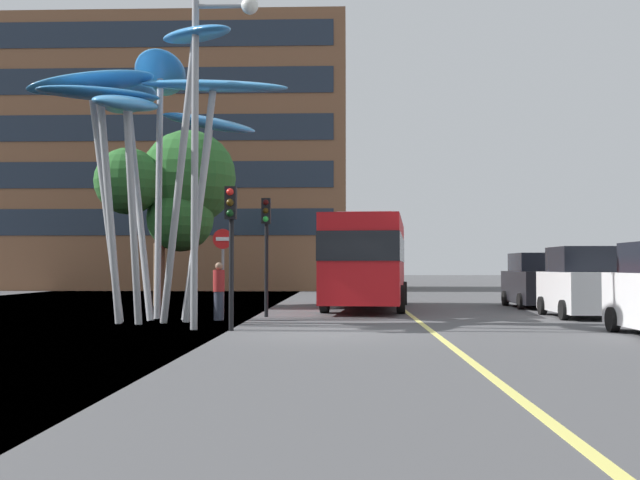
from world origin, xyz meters
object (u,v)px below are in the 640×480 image
(red_bus, at_px, (367,257))
(car_parked_mid, at_px, (583,284))
(traffic_light_kerb_near, at_px, (231,226))
(car_parked_far, at_px, (536,282))
(no_entry_sign, at_px, (223,259))
(pedestrian, at_px, (219,291))
(street_lamp, at_px, (209,120))
(leaf_sculpture, at_px, (155,105))
(traffic_light_kerb_far, at_px, (266,231))

(red_bus, height_order, car_parked_mid, red_bus)
(red_bus, relative_size, traffic_light_kerb_near, 2.85)
(car_parked_far, xyz_separation_m, no_entry_sign, (-11.02, -7.17, 0.81))
(red_bus, height_order, no_entry_sign, red_bus)
(car_parked_far, height_order, pedestrian, car_parked_far)
(street_lamp, bearing_deg, leaf_sculpture, 125.52)
(leaf_sculpture, distance_m, traffic_light_kerb_far, 5.09)
(car_parked_mid, xyz_separation_m, street_lamp, (-10.84, -5.01, 4.28))
(red_bus, height_order, street_lamp, street_lamp)
(pedestrian, bearing_deg, car_parked_mid, 8.47)
(car_parked_far, bearing_deg, street_lamp, -135.17)
(street_lamp, bearing_deg, car_parked_mid, 24.78)
(car_parked_far, bearing_deg, car_parked_mid, -89.68)
(traffic_light_kerb_far, xyz_separation_m, car_parked_mid, (9.88, 0.22, -1.67))
(car_parked_mid, bearing_deg, red_bus, 145.28)
(leaf_sculpture, height_order, traffic_light_kerb_near, leaf_sculpture)
(car_parked_mid, distance_m, car_parked_far, 5.74)
(traffic_light_kerb_near, distance_m, traffic_light_kerb_far, 5.22)
(red_bus, relative_size, traffic_light_kerb_far, 2.72)
(leaf_sculpture, relative_size, no_entry_sign, 3.07)
(traffic_light_kerb_far, bearing_deg, pedestrian, -131.02)
(traffic_light_kerb_near, xyz_separation_m, car_parked_far, (10.17, 11.17, -1.59))
(street_lamp, relative_size, no_entry_sign, 3.12)
(leaf_sculpture, xyz_separation_m, pedestrian, (1.85, 0.36, -5.46))
(red_bus, height_order, traffic_light_kerb_near, traffic_light_kerb_near)
(car_parked_mid, distance_m, no_entry_sign, 11.17)
(traffic_light_kerb_near, distance_m, car_parked_mid, 11.66)
(red_bus, height_order, traffic_light_kerb_far, traffic_light_kerb_far)
(traffic_light_kerb_far, bearing_deg, car_parked_mid, 1.30)
(traffic_light_kerb_near, bearing_deg, car_parked_far, 47.69)
(red_bus, bearing_deg, traffic_light_kerb_near, -109.94)
(car_parked_mid, bearing_deg, traffic_light_kerb_near, -151.98)
(leaf_sculpture, bearing_deg, traffic_light_kerb_near, -50.91)
(red_bus, relative_size, car_parked_mid, 2.50)
(traffic_light_kerb_near, height_order, pedestrian, traffic_light_kerb_near)
(red_bus, distance_m, traffic_light_kerb_far, 5.86)
(car_parked_mid, xyz_separation_m, no_entry_sign, (-11.05, -1.43, 0.77))
(traffic_light_kerb_far, bearing_deg, car_parked_far, 31.21)
(car_parked_far, bearing_deg, no_entry_sign, -146.95)
(traffic_light_kerb_near, xyz_separation_m, traffic_light_kerb_far, (0.32, 5.21, 0.12))
(traffic_light_kerb_near, bearing_deg, no_entry_sign, 101.95)
(car_parked_mid, xyz_separation_m, car_parked_far, (-0.03, 5.74, -0.04))
(pedestrian, bearing_deg, red_bus, 53.82)
(red_bus, bearing_deg, street_lamp, -114.03)
(car_parked_mid, height_order, street_lamp, street_lamp)
(red_bus, relative_size, car_parked_far, 2.27)
(traffic_light_kerb_near, bearing_deg, traffic_light_kerb_far, 86.45)
(red_bus, bearing_deg, pedestrian, -126.18)
(traffic_light_kerb_near, xyz_separation_m, car_parked_mid, (10.20, 5.43, -1.55))
(leaf_sculpture, bearing_deg, car_parked_far, 30.95)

